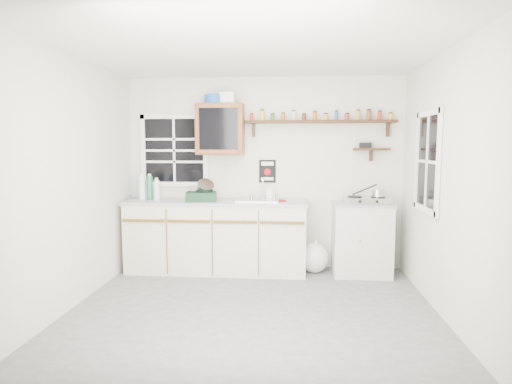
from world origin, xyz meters
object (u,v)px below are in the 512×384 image
dish_rack (203,194)px  hotplate (366,200)px  upper_cabinet (220,129)px  right_cabinet (361,238)px  spice_shelf (321,121)px  main_cabinet (217,236)px

dish_rack → hotplate: (2.04, 0.07, -0.06)m
upper_cabinet → dish_rack: upper_cabinet is taller
right_cabinet → spice_shelf: (-0.52, 0.19, 1.48)m
spice_shelf → hotplate: bearing=-20.2°
right_cabinet → spice_shelf: bearing=160.1°
main_cabinet → spice_shelf: spice_shelf is taller
right_cabinet → spice_shelf: size_ratio=0.48×
spice_shelf → upper_cabinet: bearing=-176.9°
right_cabinet → dish_rack: bearing=-177.4°
spice_shelf → dish_rack: (-1.48, -0.28, -0.92)m
dish_rack → main_cabinet: bearing=12.3°
upper_cabinet → spice_shelf: upper_cabinet is taller
right_cabinet → hotplate: hotplate is taller
main_cabinet → right_cabinet: bearing=0.8°
right_cabinet → spice_shelf: spice_shelf is taller
main_cabinet → dish_rack: (-0.16, -0.07, 0.55)m
right_cabinet → dish_rack: dish_rack is taller
main_cabinet → upper_cabinet: (0.03, 0.14, 1.36)m
main_cabinet → spice_shelf: 1.99m
spice_shelf → dish_rack: 1.77m
main_cabinet → spice_shelf: size_ratio=1.21×
spice_shelf → dish_rack: spice_shelf is taller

